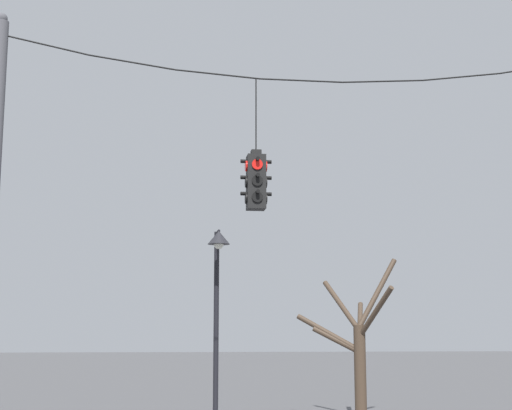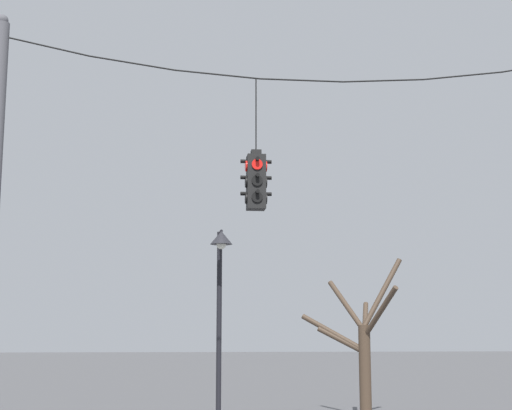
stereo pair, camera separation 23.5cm
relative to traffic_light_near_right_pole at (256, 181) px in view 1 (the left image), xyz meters
name	(u,v)px [view 1 (the left image)]	position (x,y,z in m)	size (l,w,h in m)	color
span_wire	(301,70)	(0.88, 0.00, 2.20)	(11.23, 0.03, 0.67)	black
traffic_light_near_right_pole	(256,181)	(0.00, 0.00, 0.00)	(0.58, 0.58, 2.52)	black
street_lamp	(218,278)	(-0.40, 3.77, -1.53)	(0.51, 0.87, 4.68)	black
bare_tree	(357,345)	(3.80, 7.40, -3.08)	(2.89, 3.01, 4.46)	#423326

